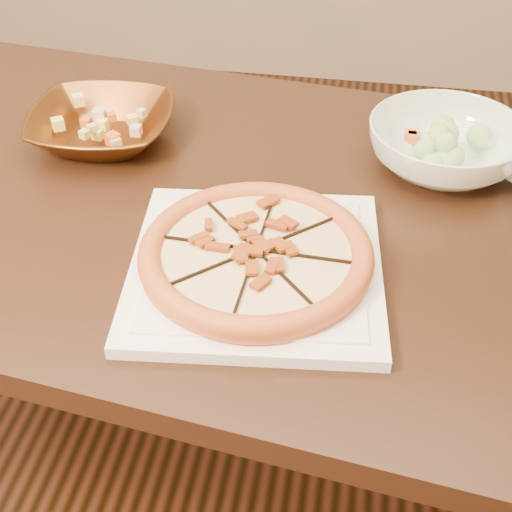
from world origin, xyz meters
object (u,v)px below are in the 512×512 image
object	(u,v)px
bronze_bowl	(102,126)
plate	(256,267)
dining_table	(215,251)
pizza	(256,254)
salad_bowl	(445,147)

from	to	relation	value
bronze_bowl	plate	bearing A→B (deg)	-43.35
dining_table	pizza	xyz separation A→B (m)	(0.10, -0.17, 0.15)
dining_table	bronze_bowl	world-z (taller)	bronze_bowl
pizza	bronze_bowl	bearing A→B (deg)	136.65
pizza	bronze_bowl	distance (m)	0.43
dining_table	pizza	size ratio (longest dim) A/B	4.46
salad_bowl	bronze_bowl	bearing A→B (deg)	-178.64
bronze_bowl	salad_bowl	size ratio (longest dim) A/B	0.97
pizza	salad_bowl	distance (m)	0.40
dining_table	bronze_bowl	bearing A→B (deg)	150.39
plate	bronze_bowl	distance (m)	0.43
salad_bowl	dining_table	bearing A→B (deg)	-158.69
pizza	dining_table	bearing A→B (deg)	119.31
dining_table	plate	xyz separation A→B (m)	(0.10, -0.17, 0.12)
pizza	salad_bowl	xyz separation A→B (m)	(0.25, 0.31, 0.00)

